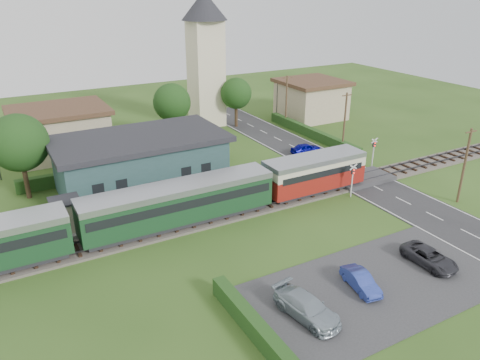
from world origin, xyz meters
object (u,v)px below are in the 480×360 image
house_east (311,99)px  car_park_blue (361,281)px  equipment_hut (66,214)px  crossing_signal_near (353,176)px  car_park_silver (307,307)px  station_building (141,162)px  crossing_signal_far (374,148)px  church_tower (205,50)px  pedestrian_far (87,220)px  train (141,211)px  pedestrian_near (253,179)px  house_west (60,131)px  car_on_road (306,149)px  car_park_dark (429,257)px

house_east → car_park_blue: bearing=-122.5°
equipment_hut → crossing_signal_near: 25.04m
equipment_hut → crossing_signal_near: bearing=-12.9°
house_east → car_park_silver: house_east is taller
station_building → crossing_signal_far: station_building is taller
church_tower → house_east: church_tower is taller
crossing_signal_far → pedestrian_far: size_ratio=2.22×
crossing_signal_far → car_park_blue: 22.98m
car_park_silver → church_tower: bearing=63.2°
station_building → church_tower: (15.00, 17.01, 7.53)m
house_east → station_building: bearing=-156.6°
train → car_park_blue: 17.16m
equipment_hut → house_east: (38.00, 18.80, 1.05)m
pedestrian_near → crossing_signal_near: bearing=126.0°
station_building → crossing_signal_far: (23.60, -6.60, -0.55)m
church_tower → car_park_blue: bearing=-101.0°
station_building → pedestrian_far: 9.41m
equipment_hut → house_west: house_west is taller
house_east → train: bearing=-146.3°
crossing_signal_near → train: bearing=172.9°
train → car_park_silver: 15.34m
house_east → car_on_road: 16.50m
equipment_hut → church_tower: 33.48m
car_on_road → pedestrian_far: 27.27m
house_west → car_park_silver: bearing=-78.6°
station_building → car_park_blue: bearing=-72.2°
train → house_east: house_east is taller
house_east → car_park_silver: (-27.50, -36.27, -2.04)m
crossing_signal_near → car_park_silver: 18.33m
car_park_dark → pedestrian_near: size_ratio=2.22×
house_east → crossing_signal_far: house_east is taller
house_east → house_west: bearing=178.4°
church_tower → station_building: bearing=-131.4°
equipment_hut → crossing_signal_near: (24.40, -5.61, 0.39)m
car_park_blue → pedestrian_near: (1.61, 16.68, 0.74)m
car_on_road → house_east: bearing=-35.1°
house_east → crossing_signal_far: 20.64m
car_park_silver → pedestrian_near: bearing=60.1°
car_on_road → pedestrian_near: (-10.89, -6.26, 0.72)m
station_building → train: 9.48m
car_on_road → car_park_silver: bearing=147.3°
crossing_signal_near → car_park_silver: (-13.90, -11.87, -1.39)m
car_on_road → car_park_dark: bearing=168.4°
car_on_road → car_park_blue: (-12.50, -22.94, -0.03)m
car_park_dark → house_east: bearing=64.5°
train → car_park_dark: train is taller
house_west → pedestrian_near: 24.41m
crossing_signal_near → church_tower: bearing=92.8°
church_tower → crossing_signal_near: bearing=-87.2°
pedestrian_far → car_park_dark: bearing=-130.8°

